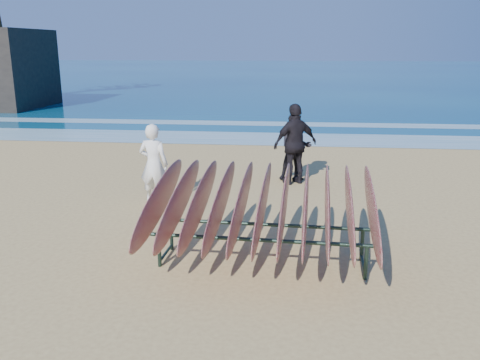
{
  "coord_description": "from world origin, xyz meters",
  "views": [
    {
      "loc": [
        0.86,
        -7.46,
        3.16
      ],
      "look_at": [
        0.0,
        0.8,
        0.95
      ],
      "focal_mm": 38.0,
      "sensor_mm": 36.0,
      "label": 1
    }
  ],
  "objects": [
    {
      "name": "ocean",
      "position": [
        0.0,
        55.0,
        0.01
      ],
      "size": [
        160.0,
        160.0,
        0.0
      ],
      "primitive_type": "plane",
      "color": "navy",
      "rests_on": "ground"
    },
    {
      "name": "person_white",
      "position": [
        -1.92,
        2.31,
        0.83
      ],
      "size": [
        0.65,
        0.47,
        1.65
      ],
      "primitive_type": "imported",
      "rotation": [
        0.0,
        0.0,
        3.02
      ],
      "color": "white",
      "rests_on": "ground"
    },
    {
      "name": "person_dark_a",
      "position": [
        0.94,
        4.51,
        0.8
      ],
      "size": [
        0.86,
        0.72,
        1.59
      ],
      "primitive_type": "imported",
      "rotation": [
        0.0,
        0.0,
        0.17
      ],
      "color": "black",
      "rests_on": "ground"
    },
    {
      "name": "foam_near",
      "position": [
        0.0,
        10.0,
        0.01
      ],
      "size": [
        160.0,
        160.0,
        0.0
      ],
      "primitive_type": "plane",
      "color": "white",
      "rests_on": "ground"
    },
    {
      "name": "person_dark_b",
      "position": [
        0.94,
        4.18,
        0.94
      ],
      "size": [
        1.18,
        0.95,
        1.88
      ],
      "primitive_type": "imported",
      "rotation": [
        0.0,
        0.0,
        3.67
      ],
      "color": "black",
      "rests_on": "ground"
    },
    {
      "name": "ground",
      "position": [
        0.0,
        0.0,
        0.0
      ],
      "size": [
        120.0,
        120.0,
        0.0
      ],
      "primitive_type": "plane",
      "color": "tan",
      "rests_on": "ground"
    },
    {
      "name": "foam_far",
      "position": [
        0.0,
        13.5,
        0.01
      ],
      "size": [
        160.0,
        160.0,
        0.0
      ],
      "primitive_type": "plane",
      "color": "white",
      "rests_on": "ground"
    },
    {
      "name": "surfboard_rack",
      "position": [
        0.46,
        -0.44,
        0.91
      ],
      "size": [
        3.28,
        2.91,
        1.47
      ],
      "rotation": [
        0.0,
        0.0,
        -0.04
      ],
      "color": "#1B2C25",
      "rests_on": "ground"
    }
  ]
}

